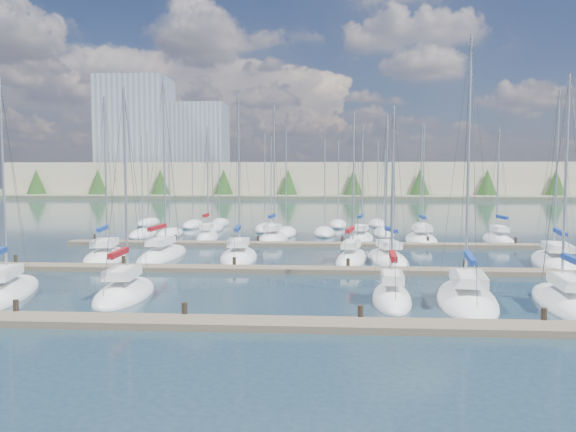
# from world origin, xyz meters

# --- Properties ---
(ground) EXTENTS (400.00, 400.00, 0.00)m
(ground) POSITION_xyz_m (0.00, 60.00, 0.00)
(ground) COLOR #213743
(ground) RESTS_ON ground
(dock_near) EXTENTS (44.00, 1.93, 1.10)m
(dock_near) POSITION_xyz_m (0.00, 2.01, 0.15)
(dock_near) COLOR #6B5E4C
(dock_near) RESTS_ON ground
(dock_mid) EXTENTS (44.00, 1.93, 1.10)m
(dock_mid) POSITION_xyz_m (0.00, 16.01, 0.15)
(dock_mid) COLOR #6B5E4C
(dock_mid) RESTS_ON ground
(dock_far) EXTENTS (44.00, 1.93, 1.10)m
(dock_far) POSITION_xyz_m (0.00, 30.01, 0.15)
(dock_far) COLOR #6B5E4C
(dock_far) RESTS_ON ground
(sailboat_j) EXTENTS (3.42, 8.33, 13.69)m
(sailboat_j) POSITION_xyz_m (-4.42, 21.66, 0.18)
(sailboat_j) COLOR white
(sailboat_j) RESTS_ON ground
(sailboat_m) EXTENTS (5.08, 10.51, 13.78)m
(sailboat_m) POSITION_xyz_m (19.56, 20.68, 0.17)
(sailboat_m) COLOR white
(sailboat_m) RESTS_ON ground
(sailboat_p) EXTENTS (3.54, 7.47, 12.39)m
(sailboat_p) POSITION_xyz_m (6.02, 34.61, 0.19)
(sailboat_p) COLOR white
(sailboat_p) RESTS_ON ground
(sailboat_c) EXTENTS (3.09, 7.33, 12.21)m
(sailboat_c) POSITION_xyz_m (-8.59, 7.76, 0.18)
(sailboat_c) COLOR white
(sailboat_c) RESTS_ON ground
(sailboat_l) EXTENTS (3.59, 8.14, 12.06)m
(sailboat_l) POSITION_xyz_m (7.21, 21.33, 0.18)
(sailboat_l) COLOR white
(sailboat_l) RESTS_ON ground
(sailboat_q) EXTENTS (3.43, 8.77, 12.48)m
(sailboat_q) POSITION_xyz_m (11.94, 34.34, 0.17)
(sailboat_q) COLOR white
(sailboat_q) RESTS_ON ground
(sailboat_f) EXTENTS (3.24, 8.89, 12.49)m
(sailboat_f) POSITION_xyz_m (14.60, 6.90, 0.18)
(sailboat_f) COLOR white
(sailboat_f) RESTS_ON ground
(sailboat_h) EXTENTS (4.44, 8.47, 13.52)m
(sailboat_h) POSITION_xyz_m (-14.86, 20.79, 0.18)
(sailboat_h) COLOR white
(sailboat_h) RESTS_ON ground
(sailboat_k) EXTENTS (3.56, 8.14, 12.17)m
(sailboat_k) POSITION_xyz_m (4.44, 21.08, 0.19)
(sailboat_k) COLOR white
(sailboat_k) RESTS_ON ground
(sailboat_i) EXTENTS (3.04, 9.57, 15.28)m
(sailboat_i) POSITION_xyz_m (-10.69, 22.12, 0.19)
(sailboat_i) COLOR white
(sailboat_i) RESTS_ON ground
(sailboat_o) EXTENTS (3.32, 7.84, 14.36)m
(sailboat_o) POSITION_xyz_m (-2.85, 34.25, 0.19)
(sailboat_o) COLOR white
(sailboat_o) RESTS_ON ground
(sailboat_b) EXTENTS (5.01, 9.79, 12.80)m
(sailboat_b) POSITION_xyz_m (-15.29, 7.34, 0.17)
(sailboat_b) COLOR white
(sailboat_b) RESTS_ON ground
(sailboat_n) EXTENTS (2.32, 6.77, 12.36)m
(sailboat_n) POSITION_xyz_m (-9.74, 34.84, 0.20)
(sailboat_n) COLOR white
(sailboat_n) RESTS_ON ground
(sailboat_r) EXTENTS (2.31, 7.40, 12.27)m
(sailboat_r) POSITION_xyz_m (19.51, 34.51, 0.19)
(sailboat_r) COLOR white
(sailboat_r) RESTS_ON ground
(sailboat_d) EXTENTS (2.42, 6.60, 11.02)m
(sailboat_d) POSITION_xyz_m (5.93, 7.49, 0.19)
(sailboat_d) COLOR white
(sailboat_d) RESTS_ON ground
(sailboat_e) EXTENTS (4.32, 9.71, 14.69)m
(sailboat_e) POSITION_xyz_m (9.82, 7.52, 0.18)
(sailboat_e) COLOR white
(sailboat_e) RESTS_ON ground
(distant_boats) EXTENTS (36.93, 20.75, 13.30)m
(distant_boats) POSITION_xyz_m (-4.34, 43.76, 0.29)
(distant_boats) COLOR #9EA0A5
(distant_boats) RESTS_ON ground
(shoreline) EXTENTS (400.00, 60.00, 38.00)m
(shoreline) POSITION_xyz_m (-13.29, 149.77, 7.44)
(shoreline) COLOR #666B51
(shoreline) RESTS_ON ground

